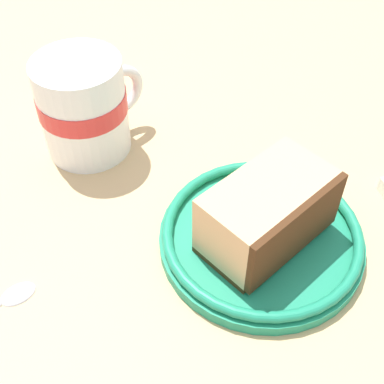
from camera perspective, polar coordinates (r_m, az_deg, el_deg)
name	(u,v)px	position (r cm, az deg, el deg)	size (l,w,h in cm)	color
ground_plane	(222,267)	(47.30, 3.28, -8.20)	(120.97, 120.97, 3.04)	tan
small_plate	(261,237)	(46.44, 7.59, -4.86)	(18.03, 18.03, 2.10)	#1E8C66
cake_slice	(268,214)	(43.78, 8.28, -2.35)	(9.36, 12.49, 6.39)	#472814
tea_mug	(84,105)	(53.60, -11.72, 9.30)	(8.91, 11.38, 10.25)	white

